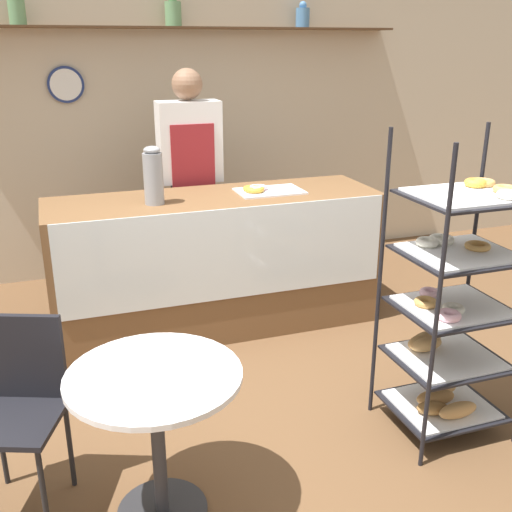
% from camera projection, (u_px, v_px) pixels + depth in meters
% --- Properties ---
extents(ground_plane, '(14.00, 14.00, 0.00)m').
position_uv_depth(ground_plane, '(284.00, 426.00, 3.28)').
color(ground_plane, brown).
extents(back_wall, '(10.00, 0.30, 2.70)m').
position_uv_depth(back_wall, '(172.00, 117.00, 5.25)').
color(back_wall, beige).
rests_on(back_wall, ground_plane).
extents(display_counter, '(2.32, 0.71, 0.98)m').
position_uv_depth(display_counter, '(216.00, 262.00, 4.31)').
color(display_counter, brown).
rests_on(display_counter, ground_plane).
extents(pastry_rack, '(0.59, 0.53, 1.60)m').
position_uv_depth(pastry_rack, '(450.00, 314.00, 3.07)').
color(pastry_rack, black).
rests_on(pastry_rack, ground_plane).
extents(person_worker, '(0.47, 0.24, 1.81)m').
position_uv_depth(person_worker, '(191.00, 178.00, 4.62)').
color(person_worker, '#282833').
rests_on(person_worker, ground_plane).
extents(cafe_table, '(0.73, 0.73, 0.71)m').
position_uv_depth(cafe_table, '(156.00, 410.00, 2.50)').
color(cafe_table, '#262628').
rests_on(cafe_table, ground_plane).
extents(cafe_chair, '(0.49, 0.49, 0.88)m').
position_uv_depth(cafe_chair, '(20.00, 395.00, 2.60)').
color(cafe_chair, black).
rests_on(cafe_chair, ground_plane).
extents(coffee_carafe, '(0.13, 0.13, 0.38)m').
position_uv_depth(coffee_carafe, '(153.00, 176.00, 3.89)').
color(coffee_carafe, gray).
rests_on(coffee_carafe, display_counter).
extents(donut_tray_counter, '(0.47, 0.31, 0.05)m').
position_uv_depth(donut_tray_counter, '(262.00, 190.00, 4.25)').
color(donut_tray_counter, silver).
rests_on(donut_tray_counter, display_counter).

